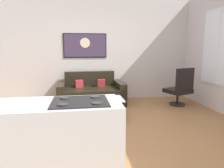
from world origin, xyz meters
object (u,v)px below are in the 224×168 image
Objects in this scene: couch at (91,94)px; wall_painting at (85,46)px; coffee_table at (100,100)px; armchair at (180,88)px.

wall_painting is (-0.12, 0.47, 1.25)m from couch.
wall_painting is at bearing 98.34° from coffee_table.
coffee_table is at bearing -162.55° from armchair.
armchair is at bearing -13.20° from couch.
couch is 1.48× the size of wall_painting.
couch reaches higher than coffee_table.
couch is at bearing 96.13° from coffee_table.
couch is 1.78× the size of armchair.
wall_painting is at bearing 103.84° from couch.
couch is at bearing -76.16° from wall_painting.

